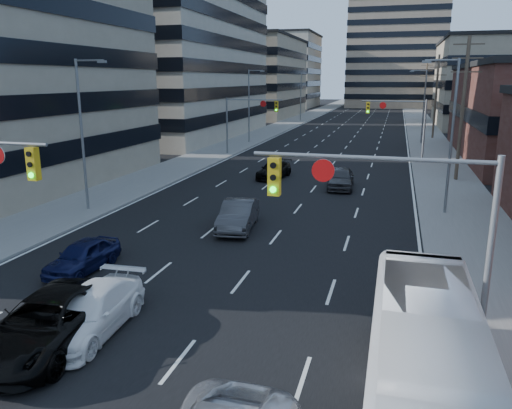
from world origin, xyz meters
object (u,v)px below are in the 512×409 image
at_px(white_van, 91,311).
at_px(transit_bus, 428,384).
at_px(black_pickup, 48,322).
at_px(sedan_blue, 83,256).

bearing_deg(white_van, transit_bus, -16.52).
distance_m(black_pickup, white_van, 1.33).
distance_m(transit_bus, sedan_blue, 15.08).
bearing_deg(black_pickup, sedan_blue, 110.04).
xyz_separation_m(white_van, transit_bus, (10.00, -2.48, 0.79)).
xyz_separation_m(black_pickup, sedan_blue, (-2.64, 5.62, -0.13)).
relative_size(black_pickup, transit_bus, 0.53).
relative_size(white_van, sedan_blue, 1.25).
xyz_separation_m(transit_bus, sedan_blue, (-13.35, 6.96, -0.83)).
bearing_deg(white_van, black_pickup, -124.67).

